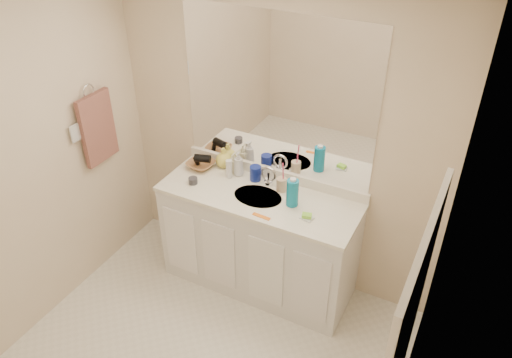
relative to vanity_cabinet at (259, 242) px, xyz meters
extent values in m
cube|color=white|center=(0.00, -1.02, 1.97)|extent=(2.60, 2.60, 0.02)
cube|color=beige|center=(0.00, 0.28, 0.77)|extent=(2.60, 0.02, 2.40)
cube|color=beige|center=(-1.30, -1.02, 0.77)|extent=(0.02, 2.60, 2.40)
cube|color=beige|center=(1.30, -1.02, 0.77)|extent=(0.02, 2.60, 2.40)
cube|color=silver|center=(0.00, 0.00, 0.00)|extent=(1.50, 0.55, 0.85)
cube|color=white|center=(0.00, 0.00, 0.44)|extent=(1.52, 0.57, 0.03)
cube|color=white|center=(0.00, 0.26, 0.50)|extent=(1.52, 0.03, 0.08)
cylinder|color=#B4B09D|center=(0.00, -0.02, 0.44)|extent=(0.37, 0.37, 0.02)
cylinder|color=silver|center=(0.00, 0.16, 0.51)|extent=(0.02, 0.02, 0.11)
cube|color=white|center=(0.00, 0.27, 1.14)|extent=(1.48, 0.01, 1.20)
cylinder|color=navy|center=(-0.12, 0.17, 0.51)|extent=(0.10, 0.10, 0.12)
cylinder|color=beige|center=(0.12, 0.13, 0.51)|extent=(0.09, 0.09, 0.10)
cylinder|color=#F13F6D|center=(0.13, 0.13, 0.60)|extent=(0.01, 0.04, 0.20)
cylinder|color=#0D7CA6|center=(0.27, 0.00, 0.56)|extent=(0.11, 0.11, 0.21)
cube|color=white|center=(0.42, -0.10, 0.46)|extent=(0.10, 0.08, 0.01)
cube|color=#8CE537|center=(0.42, -0.10, 0.48)|extent=(0.08, 0.06, 0.02)
cube|color=orange|center=(0.13, -0.23, 0.46)|extent=(0.14, 0.04, 0.01)
cylinder|color=#36363D|center=(-0.52, -0.10, 0.48)|extent=(0.08, 0.08, 0.05)
cylinder|color=silver|center=(-0.32, 0.11, 0.53)|extent=(0.05, 0.05, 0.15)
imported|color=silver|center=(-0.27, 0.17, 0.56)|extent=(0.08, 0.08, 0.20)
imported|color=beige|center=(-0.32, 0.19, 0.54)|extent=(0.08, 0.08, 0.17)
imported|color=#E5DB59|center=(-0.43, 0.23, 0.54)|extent=(0.14, 0.14, 0.17)
imported|color=#9E6A3F|center=(-0.59, 0.13, 0.48)|extent=(0.23, 0.23, 0.05)
cylinder|color=black|center=(-0.57, 0.13, 0.54)|extent=(0.14, 0.10, 0.06)
torus|color=silver|center=(-1.27, -0.25, 1.12)|extent=(0.01, 0.11, 0.11)
cube|color=brown|center=(-1.25, -0.25, 0.82)|extent=(0.04, 0.32, 0.55)
cube|color=silver|center=(-1.27, -0.45, 0.88)|extent=(0.01, 0.08, 0.13)
camera|label=1|loc=(1.36, -2.69, 2.59)|focal=35.00mm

